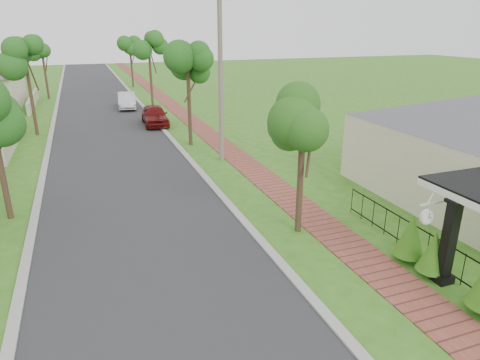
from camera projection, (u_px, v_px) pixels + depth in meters
ground at (281, 294)px, 11.57m from camera, size 160.00×160.00×0.00m
road at (110, 136)px, 28.23m from camera, size 7.00×120.00×0.02m
kerb_right at (165, 131)px, 29.42m from camera, size 0.30×120.00×0.10m
kerb_left at (50, 141)px, 27.04m from camera, size 0.30×120.00×0.10m
sidewalk at (201, 128)px, 30.27m from camera, size 1.50×120.00×0.03m
porch_post at (448, 246)px, 11.79m from camera, size 0.48×0.48×2.52m
picket_fence at (428, 247)px, 12.98m from camera, size 0.03×8.02×1.00m
street_trees at (98, 58)px, 32.77m from camera, size 10.70×37.65×5.89m
hedge_row at (461, 267)px, 11.29m from camera, size 0.86×4.37×2.12m
parked_car_red at (155, 115)px, 31.08m from camera, size 1.85×4.25×1.43m
parked_car_white at (127, 101)px, 37.39m from camera, size 1.78×4.22×1.36m
near_tree at (303, 126)px, 13.89m from camera, size 1.85×1.85×4.74m
utility_pole at (221, 79)px, 21.72m from camera, size 1.20×0.24×8.46m
station_clock at (427, 216)px, 11.70m from camera, size 0.75×0.13×0.64m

